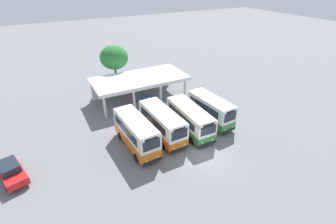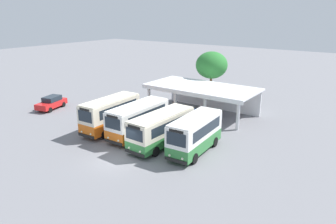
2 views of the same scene
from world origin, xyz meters
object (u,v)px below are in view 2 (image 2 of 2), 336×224
(city_bus_fourth_amber, at_px, (195,133))
(parked_car_flank, at_px, (52,103))
(waiting_chair_middle_seat, at_px, (205,114))
(city_bus_nearest_orange, at_px, (111,113))
(city_bus_middle_cream, at_px, (162,128))
(waiting_chair_end_by_column, at_px, (195,111))
(waiting_chair_second_from_end, at_px, (200,113))
(city_bus_second_in_row, at_px, (138,119))

(city_bus_fourth_amber, bearing_deg, parked_car_flank, 178.68)
(parked_car_flank, distance_m, waiting_chair_middle_seat, 19.50)
(city_bus_nearest_orange, height_order, city_bus_middle_cream, city_bus_nearest_orange)
(city_bus_nearest_orange, relative_size, waiting_chair_end_by_column, 8.34)
(city_bus_nearest_orange, xyz_separation_m, waiting_chair_middle_seat, (5.96, 9.22, -1.35))
(parked_car_flank, relative_size, waiting_chair_middle_seat, 5.22)
(city_bus_nearest_orange, xyz_separation_m, waiting_chair_end_by_column, (4.62, 9.25, -1.35))
(city_bus_middle_cream, distance_m, parked_car_flank, 18.35)
(waiting_chair_end_by_column, xyz_separation_m, waiting_chair_middle_seat, (1.34, -0.03, 0.00))
(city_bus_nearest_orange, relative_size, waiting_chair_middle_seat, 8.34)
(waiting_chair_second_from_end, bearing_deg, waiting_chair_middle_seat, 1.34)
(city_bus_second_in_row, relative_size, waiting_chair_second_from_end, 8.65)
(city_bus_fourth_amber, height_order, parked_car_flank, city_bus_fourth_amber)
(waiting_chair_middle_seat, bearing_deg, parked_car_flank, -154.96)
(city_bus_nearest_orange, relative_size, city_bus_second_in_row, 0.96)
(parked_car_flank, bearing_deg, waiting_chair_middle_seat, 25.04)
(city_bus_nearest_orange, height_order, parked_car_flank, city_bus_nearest_orange)
(city_bus_fourth_amber, height_order, waiting_chair_second_from_end, city_bus_fourth_amber)
(waiting_chair_second_from_end, height_order, waiting_chair_middle_seat, same)
(city_bus_nearest_orange, distance_m, city_bus_fourth_amber, 9.91)
(waiting_chair_end_by_column, relative_size, waiting_chair_second_from_end, 1.00)
(waiting_chair_middle_seat, bearing_deg, city_bus_second_in_row, -107.08)
(city_bus_fourth_amber, distance_m, waiting_chair_second_from_end, 9.96)
(city_bus_middle_cream, xyz_separation_m, parked_car_flank, (-18.30, 0.97, -0.88))
(city_bus_middle_cream, bearing_deg, city_bus_fourth_amber, 8.18)
(city_bus_middle_cream, relative_size, parked_car_flank, 1.67)
(parked_car_flank, xyz_separation_m, waiting_chair_end_by_column, (16.33, 8.28, -0.30))
(waiting_chair_end_by_column, height_order, waiting_chair_second_from_end, same)
(city_bus_nearest_orange, height_order, waiting_chair_end_by_column, city_bus_nearest_orange)
(city_bus_middle_cream, height_order, waiting_chair_second_from_end, city_bus_middle_cream)
(city_bus_nearest_orange, xyz_separation_m, city_bus_second_in_row, (3.30, 0.55, -0.08))
(city_bus_second_in_row, height_order, city_bus_fourth_amber, city_bus_fourth_amber)
(waiting_chair_middle_seat, bearing_deg, waiting_chair_second_from_end, -178.66)
(waiting_chair_end_by_column, bearing_deg, waiting_chair_middle_seat, -1.27)
(city_bus_middle_cream, xyz_separation_m, waiting_chair_middle_seat, (-0.64, 9.23, -1.18))
(waiting_chair_end_by_column, bearing_deg, city_bus_middle_cream, -77.95)
(city_bus_nearest_orange, xyz_separation_m, city_bus_fourth_amber, (9.90, 0.46, -0.07))
(city_bus_fourth_amber, height_order, waiting_chair_end_by_column, city_bus_fourth_amber)
(city_bus_nearest_orange, distance_m, city_bus_middle_cream, 6.60)
(parked_car_flank, relative_size, waiting_chair_end_by_column, 5.22)
(city_bus_second_in_row, relative_size, city_bus_fourth_amber, 1.10)
(city_bus_fourth_amber, relative_size, waiting_chair_end_by_column, 7.86)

